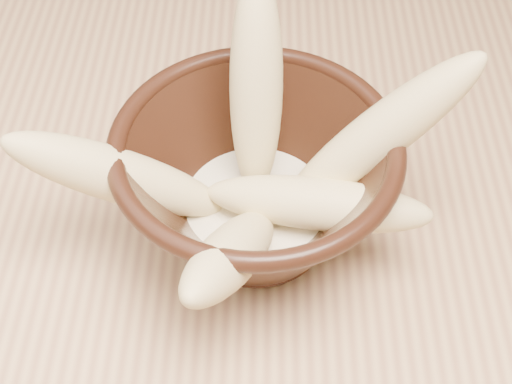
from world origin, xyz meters
TOP-DOWN VIEW (x-y plane):
  - table at (0.00, 0.00)m, footprint 1.20×0.80m
  - bowl at (-0.11, -0.01)m, footprint 0.21×0.21m
  - milk_puddle at (-0.11, -0.01)m, footprint 0.12×0.12m
  - banana_upright at (-0.11, 0.04)m, footprint 0.04×0.10m
  - banana_left at (-0.21, -0.02)m, footprint 0.17×0.07m
  - banana_right at (-0.02, 0.01)m, footprint 0.16×0.07m
  - banana_across at (-0.06, -0.03)m, footprint 0.17×0.07m
  - banana_front at (-0.12, -0.08)m, footprint 0.09×0.15m

SIDE VIEW (x-z plane):
  - table at x=0.00m, z-range 0.30..1.05m
  - milk_puddle at x=-0.11m, z-range 0.78..0.80m
  - bowl at x=-0.11m, z-range 0.76..0.87m
  - banana_across at x=-0.06m, z-range 0.79..0.85m
  - banana_front at x=-0.12m, z-range 0.78..0.89m
  - banana_left at x=-0.21m, z-range 0.78..0.91m
  - banana_right at x=-0.02m, z-range 0.78..0.94m
  - banana_upright at x=-0.11m, z-range 0.79..0.96m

